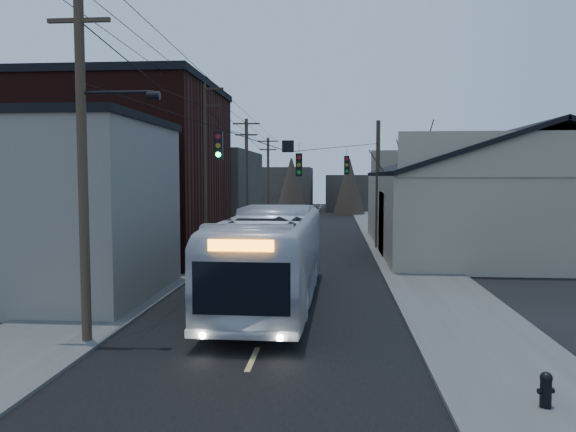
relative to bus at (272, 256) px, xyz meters
name	(u,v)px	position (x,y,z in m)	size (l,w,h in m)	color
ground	(240,388)	(0.20, -8.56, -1.82)	(160.00, 160.00, 0.00)	black
road_surface	(306,240)	(0.20, 21.44, -1.81)	(9.00, 110.00, 0.02)	black
sidewalk_left	(222,238)	(-6.30, 21.44, -1.76)	(4.00, 110.00, 0.12)	#474744
sidewalk_right	(392,240)	(6.70, 21.44, -1.76)	(4.00, 110.00, 0.12)	#474744
building_clapboard	(54,210)	(-8.80, 0.44, 1.68)	(8.00, 8.00, 7.00)	slate
building_brick	(129,174)	(-9.80, 11.44, 3.18)	(10.00, 12.00, 10.00)	black
building_left_far	(201,192)	(-9.30, 27.44, 1.68)	(9.00, 14.00, 7.00)	#342F2A
warehouse	(501,209)	(13.20, 16.44, 0.88)	(16.16, 20.60, 7.73)	#7F745C
building_far_left	(275,189)	(-5.80, 56.44, 1.18)	(10.00, 12.00, 6.00)	#342F2A
building_far_right	(368,192)	(7.20, 61.44, 0.68)	(12.00, 14.00, 5.00)	#342F2A
bare_tree	(411,198)	(6.70, 11.44, 1.78)	(0.40, 0.40, 7.20)	black
utility_lines	(254,175)	(-2.91, 15.58, 3.13)	(11.24, 45.28, 10.50)	#382B1E
bus	(272,256)	(0.00, 0.00, 0.00)	(3.06, 13.07, 3.64)	silver
parked_car	(263,223)	(-4.10, 29.19, -1.20)	(1.31, 3.76, 1.24)	#A9ABB1
fire_hydrant	(546,388)	(6.70, -9.39, -1.30)	(0.36, 0.25, 0.74)	black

